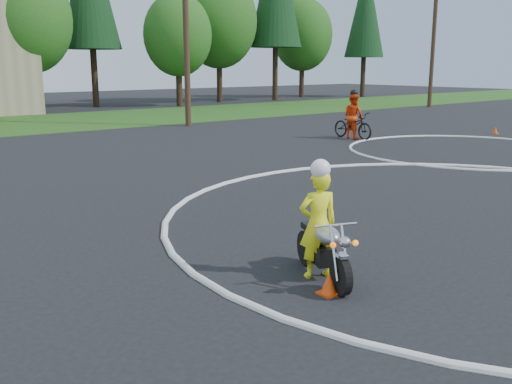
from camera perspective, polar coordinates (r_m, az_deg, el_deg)
grass_strip at (r=31.23m, az=-20.66°, el=6.50°), size 120.00×10.00×0.02m
course_markings at (r=14.25m, az=21.02°, el=0.11°), size 19.05×19.05×0.12m
primary_motorcycle at (r=7.84m, az=6.80°, el=-5.67°), size 0.87×1.61×0.90m
rider_primary_grp at (r=7.83m, az=6.23°, el=-2.88°), size 0.65×0.55×1.66m
rider_second_grp at (r=23.22m, az=9.68°, el=6.98°), size 0.84×2.07×1.96m
treeline at (r=44.74m, az=-5.86°, el=17.30°), size 38.20×8.10×14.52m
utility_poles at (r=27.94m, az=-7.05°, el=17.24°), size 41.60×1.12×10.00m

